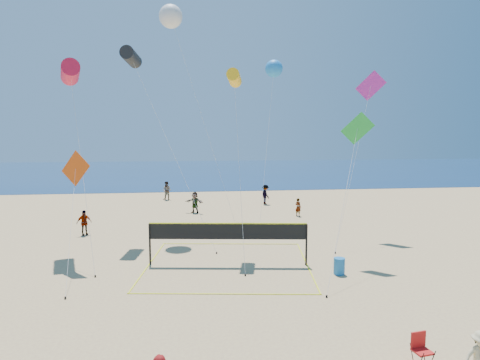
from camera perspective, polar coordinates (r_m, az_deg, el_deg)
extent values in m
cube|color=navy|center=(73.76, -5.38, 1.18)|extent=(140.00, 50.00, 0.03)
imported|color=gray|center=(30.40, -20.08, -5.37)|extent=(1.06, 0.85, 1.68)
imported|color=gray|center=(36.40, -6.04, -3.00)|extent=(1.70, 1.25, 1.78)
imported|color=gray|center=(35.16, 7.76, -3.61)|extent=(0.62, 0.64, 1.48)
imported|color=gray|center=(43.57, -9.71, -1.42)|extent=(1.09, 0.98, 1.86)
imported|color=gray|center=(40.55, 3.43, -1.94)|extent=(0.97, 1.33, 1.84)
cube|color=red|center=(14.68, 23.15, -20.29)|extent=(0.58, 0.54, 0.06)
cube|color=red|center=(14.70, 22.67, -19.04)|extent=(0.51, 0.13, 0.51)
cylinder|color=black|center=(14.78, 21.98, -20.86)|extent=(0.07, 0.26, 0.66)
cylinder|color=black|center=(14.76, 24.26, -21.00)|extent=(0.07, 0.26, 0.66)
cylinder|color=black|center=(15.01, 23.28, -20.47)|extent=(0.07, 0.26, 0.66)
cylinder|color=#1A6AAE|center=(21.66, 13.09, -11.12)|extent=(0.57, 0.57, 0.80)
cylinder|color=black|center=(22.87, -11.93, -8.37)|extent=(0.10, 0.10, 2.16)
cylinder|color=black|center=(22.56, 8.85, -8.52)|extent=(0.10, 0.10, 2.16)
cube|color=black|center=(22.18, -1.62, -6.89)|extent=(8.04, 1.08, 0.81)
cube|color=#F7FF1A|center=(22.09, -1.63, -5.80)|extent=(8.04, 1.09, 0.06)
cube|color=#F7FF1A|center=(18.84, -2.12, -14.96)|extent=(8.24, 1.13, 0.02)
cube|color=#F7FF1A|center=(26.54, -1.25, -8.52)|extent=(8.24, 1.13, 0.02)
cylinder|color=red|center=(27.22, -21.71, 13.21)|extent=(1.67, 2.62, 1.33)
cylinder|color=silver|center=(23.98, -20.38, 1.96)|extent=(2.25, 5.85, 10.24)
cylinder|color=black|center=(21.93, -18.74, -12.05)|extent=(0.08, 0.08, 0.10)
cylinder|color=black|center=(28.93, -14.33, 15.61)|extent=(1.18, 2.22, 1.15)
cylinder|color=silver|center=(25.98, -9.13, 4.03)|extent=(5.06, 4.81, 11.52)
cylinder|color=black|center=(24.57, -3.14, -9.68)|extent=(0.08, 0.08, 0.10)
cylinder|color=yellow|center=(24.84, -0.79, 13.46)|extent=(1.06, 1.83, 0.94)
cylinder|color=silver|center=(22.32, -0.10, 1.57)|extent=(0.02, 4.89, 9.86)
cylinder|color=black|center=(20.98, 0.71, -12.55)|extent=(0.08, 0.08, 0.10)
cube|color=#BF410B|center=(23.48, -21.07, 1.44)|extent=(1.67, 0.99, 1.90)
cylinder|color=silver|center=(21.39, -21.61, -5.76)|extent=(0.64, 4.96, 4.96)
cylinder|color=black|center=(19.70, -22.26, -14.35)|extent=(0.08, 0.08, 0.10)
cube|color=green|center=(23.62, 15.41, 6.66)|extent=(1.63, 0.72, 1.74)
cylinder|color=silver|center=(20.84, 13.69, -2.92)|extent=(3.28, 5.30, 7.01)
cylinder|color=black|center=(18.83, 11.47, -14.97)|extent=(0.08, 0.08, 0.10)
cube|color=#BB249E|center=(30.34, 17.04, 11.94)|extent=(1.82, 0.88, 1.98)
cylinder|color=silver|center=(27.25, 15.01, 2.26)|extent=(3.92, 4.90, 9.86)
cylinder|color=black|center=(25.16, 12.58, -9.44)|extent=(0.08, 0.08, 0.10)
sphere|color=silver|center=(31.12, -9.22, 20.73)|extent=(2.04, 2.04, 1.57)
cylinder|color=silver|center=(28.75, -4.74, 7.33)|extent=(4.33, 2.85, 14.53)
cylinder|color=black|center=(28.35, -0.10, -7.45)|extent=(0.08, 0.08, 0.10)
sphere|color=#1E7DD7|center=(33.37, 4.55, 14.59)|extent=(1.39, 1.39, 1.31)
cylinder|color=silver|center=(30.27, 3.60, 4.48)|extent=(1.99, 5.33, 11.54)
cylinder|color=black|center=(28.31, 2.51, -7.48)|extent=(0.08, 0.08, 0.10)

